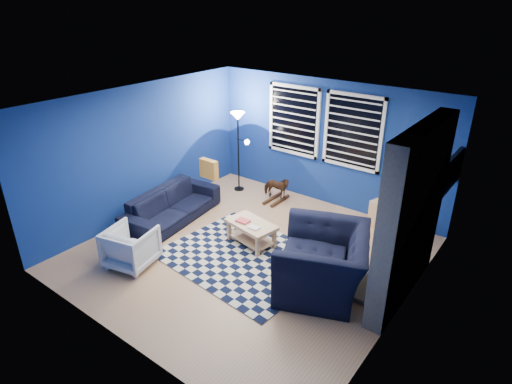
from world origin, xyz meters
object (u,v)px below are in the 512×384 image
rocking_horse (276,188)px  cabinet (389,216)px  armchair_bent (131,247)px  coffee_table (251,229)px  tv (451,173)px  armchair_big (323,262)px  sofa (172,206)px  floor_lamp (239,127)px

rocking_horse → cabinet: size_ratio=0.81×
armchair_bent → rocking_horse: (0.52, 3.26, -0.01)m
coffee_table → tv: bearing=34.0°
armchair_big → coffee_table: 1.61m
tv → coffee_table: tv is taller
armchair_bent → coffee_table: (1.14, 1.62, -0.02)m
tv → armchair_bent: 5.13m
armchair_bent → sofa: bearing=-80.7°
armchair_big → tv: bearing=131.7°
sofa → rocking_horse: 2.16m
floor_lamp → rocking_horse: bearing=0.2°
tv → armchair_bent: tv is taller
tv → sofa: bearing=-155.6°
tv → armchair_bent: size_ratio=1.41×
armchair_big → cabinet: size_ratio=1.99×
sofa → armchair_big: size_ratio=1.48×
sofa → floor_lamp: floor_lamp is taller
armchair_big → cabinet: armchair_big is taller
armchair_big → coffee_table: armchair_big is taller
sofa → armchair_bent: size_ratio=2.92×
armchair_bent → cabinet: bearing=-141.9°
tv → rocking_horse: tv is taller
armchair_bent → coffee_table: 1.97m
tv → floor_lamp: bearing=-178.6°
rocking_horse → floor_lamp: 1.47m
coffee_table → armchair_big: bearing=-12.5°
sofa → coffee_table: sofa is taller
sofa → floor_lamp: 2.17m
sofa → coffee_table: 1.74m
rocking_horse → coffee_table: size_ratio=0.61×
armchair_bent → rocking_horse: bearing=-112.5°
tv → armchair_bent: (-3.73, -3.36, -1.08)m
tv → cabinet: 1.47m
sofa → rocking_horse: (1.11, 1.86, 0.01)m
sofa → cabinet: bearing=-65.4°
tv → armchair_big: (-1.03, -2.09, -0.95)m
cabinet → coffee_table: bearing=-114.4°
cabinet → tv: bearing=5.7°
armchair_big → armchair_bent: size_ratio=1.98×
cabinet → floor_lamp: floor_lamp is taller
armchair_bent → coffee_table: armchair_bent is taller
armchair_big → floor_lamp: size_ratio=0.81×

